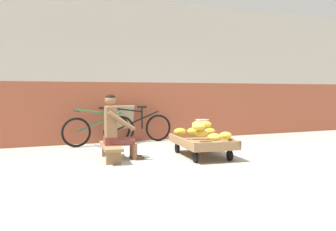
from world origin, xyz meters
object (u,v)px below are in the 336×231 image
(plastic_crate, at_px, (202,140))
(sign_board, at_px, (119,124))
(banana_cart, at_px, (202,143))
(bicycle_far_left, at_px, (138,127))
(low_bench, at_px, (111,149))
(vendor_seated, at_px, (116,127))
(bicycle_near_left, at_px, (99,130))
(weighing_scale, at_px, (202,126))
(shopping_bag, at_px, (228,144))

(plastic_crate, relative_size, sign_board, 0.41)
(banana_cart, relative_size, bicycle_far_left, 0.92)
(low_bench, relative_size, plastic_crate, 3.13)
(banana_cart, bearing_deg, sign_board, 111.79)
(low_bench, height_order, plastic_crate, plastic_crate)
(vendor_seated, xyz_separation_m, bicycle_far_left, (1.00, 1.89, -0.21))
(banana_cart, relative_size, plastic_crate, 4.22)
(banana_cart, height_order, bicycle_near_left, bicycle_near_left)
(banana_cart, relative_size, vendor_seated, 1.33)
(low_bench, height_order, bicycle_near_left, bicycle_near_left)
(plastic_crate, height_order, weighing_scale, weighing_scale)
(sign_board, height_order, shopping_bag, sign_board)
(weighing_scale, height_order, bicycle_far_left, bicycle_far_left)
(weighing_scale, xyz_separation_m, shopping_bag, (0.31, -0.53, -0.33))
(low_bench, xyz_separation_m, bicycle_far_left, (1.09, 1.89, 0.15))
(plastic_crate, relative_size, bicycle_near_left, 0.22)
(plastic_crate, distance_m, shopping_bag, 0.62)
(low_bench, bearing_deg, shopping_bag, 3.69)
(banana_cart, height_order, plastic_crate, banana_cart)
(plastic_crate, xyz_separation_m, weighing_scale, (-0.00, -0.00, 0.30))
(vendor_seated, bearing_deg, low_bench, 174.68)
(banana_cart, xyz_separation_m, sign_board, (-0.95, 2.38, 0.19))
(vendor_seated, distance_m, bicycle_near_left, 1.75)
(weighing_scale, relative_size, bicycle_far_left, 0.18)
(low_bench, relative_size, bicycle_far_left, 0.68)
(plastic_crate, relative_size, weighing_scale, 1.20)
(plastic_crate, distance_m, bicycle_far_left, 1.61)
(plastic_crate, relative_size, bicycle_far_left, 0.22)
(weighing_scale, relative_size, bicycle_near_left, 0.18)
(bicycle_near_left, distance_m, sign_board, 0.63)
(banana_cart, bearing_deg, weighing_scale, 62.15)
(plastic_crate, height_order, sign_board, sign_board)
(banana_cart, xyz_separation_m, low_bench, (-1.63, 0.30, -0.04))
(banana_cart, relative_size, weighing_scale, 5.07)
(plastic_crate, bearing_deg, bicycle_near_left, 152.62)
(banana_cart, distance_m, low_bench, 1.66)
(vendor_seated, distance_m, bicycle_far_left, 2.15)
(plastic_crate, height_order, bicycle_far_left, bicycle_far_left)
(plastic_crate, bearing_deg, low_bench, -162.19)
(bicycle_near_left, relative_size, shopping_bag, 6.90)
(weighing_scale, relative_size, shopping_bag, 1.25)
(low_bench, bearing_deg, sign_board, 71.92)
(bicycle_near_left, distance_m, shopping_bag, 2.80)
(sign_board, bearing_deg, bicycle_far_left, -24.41)
(low_bench, distance_m, bicycle_far_left, 2.18)
(vendor_seated, relative_size, shopping_bag, 4.75)
(low_bench, bearing_deg, bicycle_far_left, 59.97)
(banana_cart, height_order, bicycle_far_left, bicycle_far_left)
(plastic_crate, relative_size, shopping_bag, 1.50)
(vendor_seated, bearing_deg, bicycle_near_left, 87.89)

